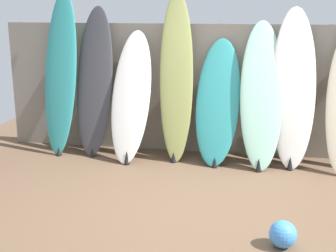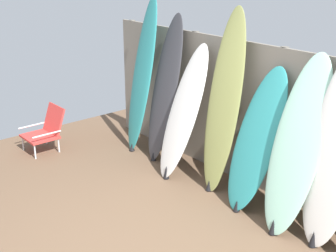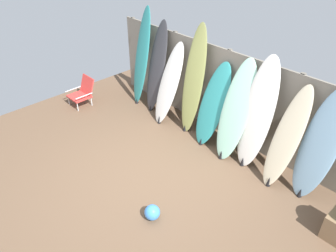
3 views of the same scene
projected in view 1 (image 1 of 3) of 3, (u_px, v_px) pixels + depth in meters
name	position (u px, v px, depth m)	size (l,w,h in m)	color
ground	(200.00, 211.00, 4.79)	(7.68, 7.68, 0.00)	brown
fence_back	(217.00, 90.00, 6.47)	(6.08, 0.11, 1.80)	gray
surfboard_teal_0	(61.00, 74.00, 6.46)	(0.54, 0.57, 2.25)	teal
surfboard_charcoal_1	(95.00, 82.00, 6.43)	(0.56, 0.55, 2.04)	#38383D
surfboard_white_2	(131.00, 97.00, 6.24)	(0.60, 0.74, 1.72)	white
surfboard_olive_3	(176.00, 79.00, 6.18)	(0.50, 0.55, 2.22)	olive
surfboard_teal_4	(218.00, 103.00, 6.12)	(0.63, 0.70, 1.63)	teal
surfboard_seafoam_5	(262.00, 96.00, 5.96)	(0.60, 0.73, 1.87)	#9ED6BC
surfboard_white_6	(294.00, 89.00, 5.94)	(0.59, 0.59, 2.04)	white
beach_ball	(283.00, 234.00, 4.06)	(0.24, 0.24, 0.24)	#3F8CE5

